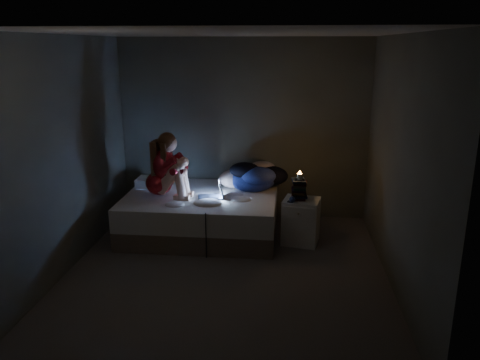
# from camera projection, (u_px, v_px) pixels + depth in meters

# --- Properties ---
(floor) EXTENTS (3.60, 3.80, 0.02)m
(floor) POSITION_uv_depth(u_px,v_px,m) (227.00, 272.00, 5.37)
(floor) COLOR #4B4542
(floor) RESTS_ON ground
(ceiling) EXTENTS (3.60, 3.80, 0.02)m
(ceiling) POSITION_uv_depth(u_px,v_px,m) (225.00, 32.00, 4.64)
(ceiling) COLOR silver
(ceiling) RESTS_ON ground
(wall_back) EXTENTS (3.60, 0.02, 2.60)m
(wall_back) POSITION_uv_depth(u_px,v_px,m) (243.00, 130.00, 6.83)
(wall_back) COLOR #5E6058
(wall_back) RESTS_ON ground
(wall_front) EXTENTS (3.60, 0.02, 2.60)m
(wall_front) POSITION_uv_depth(u_px,v_px,m) (189.00, 227.00, 3.18)
(wall_front) COLOR #5E6058
(wall_front) RESTS_ON ground
(wall_left) EXTENTS (0.02, 3.80, 2.60)m
(wall_left) POSITION_uv_depth(u_px,v_px,m) (63.00, 157.00, 5.18)
(wall_left) COLOR #5E6058
(wall_left) RESTS_ON ground
(wall_right) EXTENTS (0.02, 3.80, 2.60)m
(wall_right) POSITION_uv_depth(u_px,v_px,m) (400.00, 165.00, 4.82)
(wall_right) COLOR #5E6058
(wall_right) RESTS_ON ground
(bed) EXTENTS (2.01, 1.51, 0.55)m
(bed) POSITION_uv_depth(u_px,v_px,m) (202.00, 214.00, 6.39)
(bed) COLOR beige
(bed) RESTS_ON ground
(pillow) EXTENTS (0.44, 0.31, 0.13)m
(pillow) POSITION_uv_depth(u_px,v_px,m) (153.00, 182.00, 6.65)
(pillow) COLOR silver
(pillow) RESTS_ON bed
(woman) EXTENTS (0.56, 0.39, 0.87)m
(woman) POSITION_uv_depth(u_px,v_px,m) (158.00, 165.00, 6.11)
(woman) COLOR #A81719
(woman) RESTS_ON bed
(laptop) EXTENTS (0.37, 0.29, 0.24)m
(laptop) POSITION_uv_depth(u_px,v_px,m) (210.00, 189.00, 6.14)
(laptop) COLOR black
(laptop) RESTS_ON bed
(clothes_pile) EXTENTS (0.79, 0.69, 0.41)m
(clothes_pile) POSITION_uv_depth(u_px,v_px,m) (252.00, 175.00, 6.49)
(clothes_pile) COLOR #151D4B
(clothes_pile) RESTS_ON bed
(nightstand) EXTENTS (0.51, 0.47, 0.59)m
(nightstand) POSITION_uv_depth(u_px,v_px,m) (301.00, 221.00, 6.07)
(nightstand) COLOR silver
(nightstand) RESTS_ON ground
(book_stack) EXTENTS (0.19, 0.25, 0.28)m
(book_stack) POSITION_uv_depth(u_px,v_px,m) (299.00, 189.00, 5.96)
(book_stack) COLOR black
(book_stack) RESTS_ON nightstand
(candle) EXTENTS (0.07, 0.07, 0.08)m
(candle) POSITION_uv_depth(u_px,v_px,m) (300.00, 175.00, 5.91)
(candle) COLOR beige
(candle) RESTS_ON book_stack
(phone) EXTENTS (0.10, 0.15, 0.01)m
(phone) POSITION_uv_depth(u_px,v_px,m) (293.00, 201.00, 5.89)
(phone) COLOR black
(phone) RESTS_ON nightstand
(blue_orb) EXTENTS (0.08, 0.08, 0.08)m
(blue_orb) POSITION_uv_depth(u_px,v_px,m) (295.00, 200.00, 5.83)
(blue_orb) COLOR navy
(blue_orb) RESTS_ON nightstand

